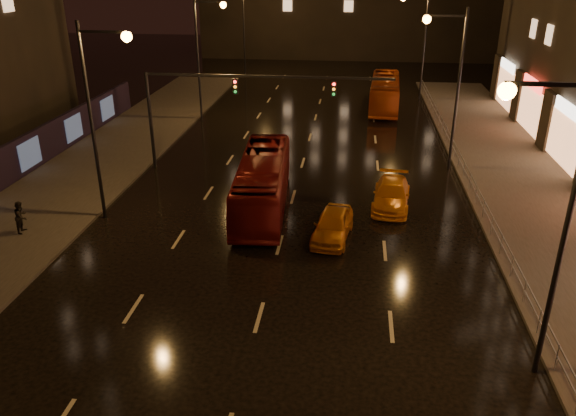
{
  "coord_description": "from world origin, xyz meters",
  "views": [
    {
      "loc": [
        3.2,
        -13.68,
        12.53
      ],
      "look_at": [
        0.55,
        8.79,
        2.5
      ],
      "focal_mm": 35.0,
      "sensor_mm": 36.0,
      "label": 1
    }
  ],
  "objects_px": {
    "bus_curb": "(385,93)",
    "taxi_near": "(333,225)",
    "taxi_far": "(391,195)",
    "pedestrian_b": "(21,217)",
    "bus_red": "(263,182)"
  },
  "relations": [
    {
      "from": "bus_curb",
      "to": "pedestrian_b",
      "type": "bearing_deg",
      "value": -120.43
    },
    {
      "from": "bus_curb",
      "to": "pedestrian_b",
      "type": "distance_m",
      "value": 33.9
    },
    {
      "from": "bus_curb",
      "to": "taxi_near",
      "type": "relative_size",
      "value": 2.53
    },
    {
      "from": "bus_curb",
      "to": "taxi_far",
      "type": "height_order",
      "value": "bus_curb"
    },
    {
      "from": "bus_curb",
      "to": "pedestrian_b",
      "type": "height_order",
      "value": "bus_curb"
    },
    {
      "from": "taxi_near",
      "to": "taxi_far",
      "type": "bearing_deg",
      "value": 62.18
    },
    {
      "from": "pedestrian_b",
      "to": "taxi_near",
      "type": "bearing_deg",
      "value": -88.36
    },
    {
      "from": "bus_curb",
      "to": "pedestrian_b",
      "type": "xyz_separation_m",
      "value": [
        -18.78,
        -28.23,
        -0.5
      ]
    },
    {
      "from": "bus_curb",
      "to": "taxi_near",
      "type": "distance_m",
      "value": 27.11
    },
    {
      "from": "bus_red",
      "to": "pedestrian_b",
      "type": "relative_size",
      "value": 6.49
    },
    {
      "from": "taxi_far",
      "to": "pedestrian_b",
      "type": "xyz_separation_m",
      "value": [
        -18.3,
        -5.67,
        0.27
      ]
    },
    {
      "from": "bus_red",
      "to": "bus_curb",
      "type": "distance_m",
      "value": 24.64
    },
    {
      "from": "bus_red",
      "to": "pedestrian_b",
      "type": "xyz_separation_m",
      "value": [
        -11.28,
        -4.76,
        -0.5
      ]
    },
    {
      "from": "bus_red",
      "to": "taxi_near",
      "type": "height_order",
      "value": "bus_red"
    },
    {
      "from": "pedestrian_b",
      "to": "bus_red",
      "type": "bearing_deg",
      "value": -70.57
    }
  ]
}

